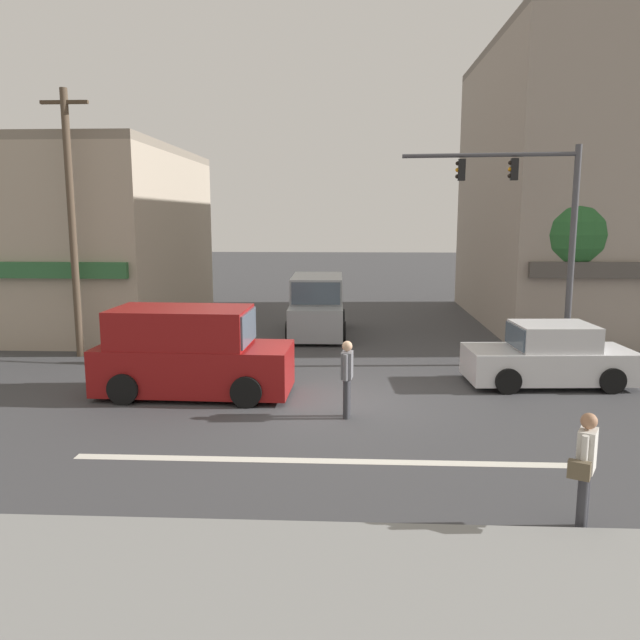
{
  "coord_description": "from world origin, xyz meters",
  "views": [
    {
      "loc": [
        0.4,
        -13.91,
        4.27
      ],
      "look_at": [
        -0.38,
        2.0,
        1.6
      ],
      "focal_mm": 35.0,
      "sensor_mm": 36.0,
      "label": 1
    }
  ],
  "objects_px": {
    "utility_pole_near_left": "(72,221)",
    "sedan_crossing_rightbound": "(549,357)",
    "pedestrian_foreground_with_bag": "(585,465)",
    "street_tree": "(564,234)",
    "van_approaching_near": "(317,307)",
    "traffic_light_mast": "(538,219)",
    "utility_pole_far_right": "(558,231)",
    "pedestrian_mid_crossing": "(347,374)",
    "van_parked_curbside": "(190,354)"
  },
  "relations": [
    {
      "from": "utility_pole_near_left",
      "to": "sedan_crossing_rightbound",
      "type": "xyz_separation_m",
      "value": [
        13.36,
        -2.63,
        -3.39
      ]
    },
    {
      "from": "sedan_crossing_rightbound",
      "to": "pedestrian_foreground_with_bag",
      "type": "bearing_deg",
      "value": -103.84
    },
    {
      "from": "sedan_crossing_rightbound",
      "to": "pedestrian_foreground_with_bag",
      "type": "xyz_separation_m",
      "value": [
        -1.87,
        -7.61,
        0.24
      ]
    },
    {
      "from": "utility_pole_near_left",
      "to": "pedestrian_foreground_with_bag",
      "type": "height_order",
      "value": "utility_pole_near_left"
    },
    {
      "from": "street_tree",
      "to": "sedan_crossing_rightbound",
      "type": "bearing_deg",
      "value": -110.29
    },
    {
      "from": "van_approaching_near",
      "to": "sedan_crossing_rightbound",
      "type": "bearing_deg",
      "value": -46.62
    },
    {
      "from": "traffic_light_mast",
      "to": "pedestrian_foreground_with_bag",
      "type": "distance_m",
      "value": 10.62
    },
    {
      "from": "utility_pole_far_right",
      "to": "sedan_crossing_rightbound",
      "type": "height_order",
      "value": "utility_pole_far_right"
    },
    {
      "from": "utility_pole_near_left",
      "to": "pedestrian_mid_crossing",
      "type": "xyz_separation_m",
      "value": [
        8.24,
        -5.52,
        -3.15
      ]
    },
    {
      "from": "street_tree",
      "to": "utility_pole_near_left",
      "type": "bearing_deg",
      "value": -169.72
    },
    {
      "from": "utility_pole_near_left",
      "to": "traffic_light_mast",
      "type": "xyz_separation_m",
      "value": [
        13.55,
        -0.33,
        0.08
      ]
    },
    {
      "from": "pedestrian_mid_crossing",
      "to": "street_tree",
      "type": "bearing_deg",
      "value": 49.38
    },
    {
      "from": "utility_pole_near_left",
      "to": "van_parked_curbside",
      "type": "distance_m",
      "value": 6.73
    },
    {
      "from": "pedestrian_mid_crossing",
      "to": "van_approaching_near",
      "type": "bearing_deg",
      "value": 96.86
    },
    {
      "from": "van_approaching_near",
      "to": "van_parked_curbside",
      "type": "relative_size",
      "value": 1.0
    },
    {
      "from": "street_tree",
      "to": "sedan_crossing_rightbound",
      "type": "relative_size",
      "value": 1.25
    },
    {
      "from": "street_tree",
      "to": "utility_pole_far_right",
      "type": "height_order",
      "value": "utility_pole_far_right"
    },
    {
      "from": "van_approaching_near",
      "to": "sedan_crossing_rightbound",
      "type": "relative_size",
      "value": 1.11
    },
    {
      "from": "street_tree",
      "to": "traffic_light_mast",
      "type": "relative_size",
      "value": 0.85
    },
    {
      "from": "pedestrian_foreground_with_bag",
      "to": "sedan_crossing_rightbound",
      "type": "bearing_deg",
      "value": 76.16
    },
    {
      "from": "van_approaching_near",
      "to": "pedestrian_foreground_with_bag",
      "type": "relative_size",
      "value": 2.78
    },
    {
      "from": "street_tree",
      "to": "utility_pole_near_left",
      "type": "relative_size",
      "value": 0.67
    },
    {
      "from": "utility_pole_near_left",
      "to": "utility_pole_far_right",
      "type": "xyz_separation_m",
      "value": [
        14.92,
        2.14,
        -0.31
      ]
    },
    {
      "from": "traffic_light_mast",
      "to": "pedestrian_foreground_with_bag",
      "type": "height_order",
      "value": "traffic_light_mast"
    },
    {
      "from": "traffic_light_mast",
      "to": "van_parked_curbside",
      "type": "bearing_deg",
      "value": -158.21
    },
    {
      "from": "street_tree",
      "to": "pedestrian_foreground_with_bag",
      "type": "bearing_deg",
      "value": -106.57
    },
    {
      "from": "utility_pole_near_left",
      "to": "van_approaching_near",
      "type": "distance_m",
      "value": 8.71
    },
    {
      "from": "traffic_light_mast",
      "to": "van_parked_curbside",
      "type": "xyz_separation_m",
      "value": [
        -9.07,
        -3.63,
        -3.17
      ]
    },
    {
      "from": "sedan_crossing_rightbound",
      "to": "van_parked_curbside",
      "type": "bearing_deg",
      "value": -171.5
    },
    {
      "from": "utility_pole_far_right",
      "to": "van_approaching_near",
      "type": "distance_m",
      "value": 8.52
    },
    {
      "from": "sedan_crossing_rightbound",
      "to": "pedestrian_foreground_with_bag",
      "type": "height_order",
      "value": "pedestrian_foreground_with_bag"
    },
    {
      "from": "street_tree",
      "to": "van_parked_curbside",
      "type": "relative_size",
      "value": 1.13
    },
    {
      "from": "utility_pole_far_right",
      "to": "sedan_crossing_rightbound",
      "type": "distance_m",
      "value": 5.89
    },
    {
      "from": "street_tree",
      "to": "traffic_light_mast",
      "type": "xyz_separation_m",
      "value": [
        -1.81,
        -3.11,
        0.52
      ]
    },
    {
      "from": "street_tree",
      "to": "van_approaching_near",
      "type": "relative_size",
      "value": 1.14
    },
    {
      "from": "utility_pole_far_right",
      "to": "traffic_light_mast",
      "type": "distance_m",
      "value": 2.85
    },
    {
      "from": "utility_pole_far_right",
      "to": "sedan_crossing_rightbound",
      "type": "relative_size",
      "value": 1.74
    },
    {
      "from": "pedestrian_foreground_with_bag",
      "to": "pedestrian_mid_crossing",
      "type": "height_order",
      "value": "same"
    },
    {
      "from": "utility_pole_far_right",
      "to": "traffic_light_mast",
      "type": "height_order",
      "value": "utility_pole_far_right"
    },
    {
      "from": "utility_pole_far_right",
      "to": "van_approaching_near",
      "type": "height_order",
      "value": "utility_pole_far_right"
    },
    {
      "from": "utility_pole_far_right",
      "to": "pedestrian_foreground_with_bag",
      "type": "bearing_deg",
      "value": -105.53
    },
    {
      "from": "utility_pole_near_left",
      "to": "utility_pole_far_right",
      "type": "distance_m",
      "value": 15.08
    },
    {
      "from": "utility_pole_far_right",
      "to": "pedestrian_mid_crossing",
      "type": "height_order",
      "value": "utility_pole_far_right"
    },
    {
      "from": "sedan_crossing_rightbound",
      "to": "pedestrian_foreground_with_bag",
      "type": "distance_m",
      "value": 7.84
    },
    {
      "from": "utility_pole_far_right",
      "to": "traffic_light_mast",
      "type": "xyz_separation_m",
      "value": [
        -1.37,
        -2.47,
        0.38
      ]
    },
    {
      "from": "utility_pole_near_left",
      "to": "pedestrian_foreground_with_bag",
      "type": "distance_m",
      "value": 15.7
    },
    {
      "from": "utility_pole_far_right",
      "to": "utility_pole_near_left",
      "type": "bearing_deg",
      "value": -171.84
    },
    {
      "from": "pedestrian_mid_crossing",
      "to": "utility_pole_far_right",
      "type": "bearing_deg",
      "value": 48.88
    },
    {
      "from": "van_approaching_near",
      "to": "street_tree",
      "type": "bearing_deg",
      "value": -8.39
    },
    {
      "from": "street_tree",
      "to": "traffic_light_mast",
      "type": "bearing_deg",
      "value": -120.15
    }
  ]
}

